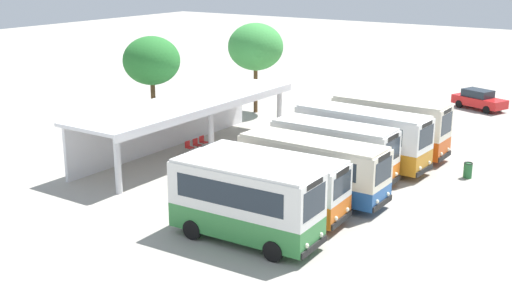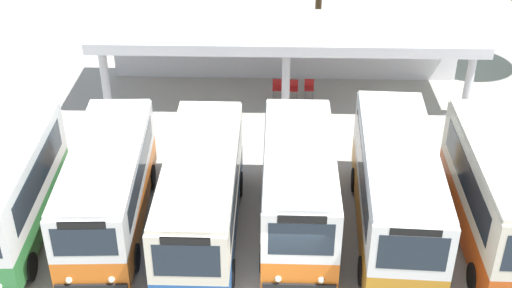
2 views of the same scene
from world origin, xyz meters
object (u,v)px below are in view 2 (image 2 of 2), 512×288
at_px(city_bus_fifth_blue, 396,188).
at_px(waiting_chair_second_from_end, 293,87).
at_px(city_bus_middle_cream, 201,193).
at_px(city_bus_fourth_amber, 298,185).
at_px(waiting_chair_end_by_column, 277,87).
at_px(city_bus_second_in_row, 108,184).
at_px(city_bus_far_end_green, 498,195).
at_px(waiting_chair_middle_seat, 309,87).
at_px(city_bus_nearest_orange, 5,189).

height_order(city_bus_fifth_blue, waiting_chair_second_from_end, city_bus_fifth_blue).
xyz_separation_m(city_bus_middle_cream, city_bus_fourth_amber, (3.16, 0.43, 0.06)).
relative_size(city_bus_fourth_amber, waiting_chair_end_by_column, 8.20).
bearing_deg(city_bus_second_in_row, waiting_chair_end_by_column, 60.24).
xyz_separation_m(city_bus_middle_cream, waiting_chair_second_from_end, (3.22, 10.29, -1.20)).
distance_m(city_bus_far_end_green, waiting_chair_middle_seat, 11.99).
height_order(city_bus_nearest_orange, city_bus_middle_cream, city_bus_nearest_orange).
xyz_separation_m(city_bus_fourth_amber, city_bus_far_end_green, (6.32, -0.62, 0.16)).
bearing_deg(city_bus_nearest_orange, city_bus_far_end_green, 0.24).
relative_size(city_bus_fourth_amber, waiting_chair_second_from_end, 8.20).
xyz_separation_m(city_bus_nearest_orange, city_bus_fourth_amber, (9.49, 0.68, -0.14)).
distance_m(city_bus_fifth_blue, waiting_chair_second_from_end, 10.60).
xyz_separation_m(city_bus_fifth_blue, city_bus_far_end_green, (3.16, -0.43, 0.06)).
height_order(city_bus_fourth_amber, waiting_chair_second_from_end, city_bus_fourth_amber).
bearing_deg(city_bus_second_in_row, city_bus_nearest_orange, -167.52).
height_order(city_bus_nearest_orange, city_bus_fourth_amber, city_bus_nearest_orange).
bearing_deg(waiting_chair_end_by_column, city_bus_middle_cream, -103.52).
bearing_deg(waiting_chair_second_from_end, waiting_chair_middle_seat, 5.45).
bearing_deg(city_bus_fifth_blue, waiting_chair_second_from_end, 107.17).
height_order(city_bus_nearest_orange, city_bus_far_end_green, city_bus_far_end_green).
bearing_deg(city_bus_far_end_green, waiting_chair_middle_seat, 117.68).
xyz_separation_m(city_bus_second_in_row, city_bus_fifth_blue, (9.49, -0.21, 0.20)).
relative_size(waiting_chair_end_by_column, waiting_chair_second_from_end, 1.00).
distance_m(waiting_chair_end_by_column, waiting_chair_middle_seat, 1.48).
distance_m(city_bus_far_end_green, waiting_chair_second_from_end, 12.29).
height_order(city_bus_second_in_row, city_bus_far_end_green, city_bus_far_end_green).
height_order(city_bus_second_in_row, waiting_chair_second_from_end, city_bus_second_in_row).
distance_m(city_bus_fifth_blue, waiting_chair_end_by_column, 10.87).
relative_size(city_bus_second_in_row, waiting_chair_second_from_end, 8.77).
bearing_deg(city_bus_fourth_amber, city_bus_second_in_row, 179.82).
distance_m(waiting_chair_end_by_column, waiting_chair_second_from_end, 0.74).
xyz_separation_m(city_bus_second_in_row, waiting_chair_end_by_column, (5.64, 9.87, -1.17)).
distance_m(city_bus_fourth_amber, waiting_chair_middle_seat, 10.04).
height_order(city_bus_middle_cream, city_bus_fifth_blue, city_bus_fifth_blue).
relative_size(city_bus_middle_cream, waiting_chair_second_from_end, 9.23).
height_order(city_bus_middle_cream, waiting_chair_middle_seat, city_bus_middle_cream).
xyz_separation_m(city_bus_second_in_row, city_bus_fourth_amber, (6.32, -0.02, 0.10)).
relative_size(city_bus_fifth_blue, waiting_chair_second_from_end, 9.53).
distance_m(city_bus_nearest_orange, city_bus_far_end_green, 15.81).
bearing_deg(waiting_chair_end_by_column, city_bus_fourth_amber, -86.06).
distance_m(waiting_chair_second_from_end, waiting_chair_middle_seat, 0.74).
bearing_deg(city_bus_fifth_blue, city_bus_middle_cream, -177.79).
bearing_deg(city_bus_nearest_orange, city_bus_fourth_amber, 4.10).
height_order(city_bus_fifth_blue, city_bus_far_end_green, city_bus_far_end_green).
relative_size(city_bus_fourth_amber, city_bus_far_end_green, 0.96).
height_order(waiting_chair_second_from_end, waiting_chair_middle_seat, same).
relative_size(city_bus_second_in_row, city_bus_fifth_blue, 0.92).
height_order(city_bus_middle_cream, waiting_chair_end_by_column, city_bus_middle_cream).
relative_size(city_bus_middle_cream, waiting_chair_end_by_column, 9.23).
relative_size(city_bus_far_end_green, waiting_chair_end_by_column, 8.55).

